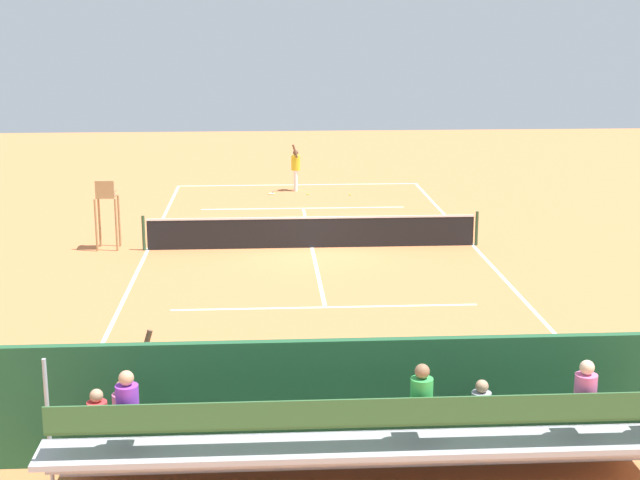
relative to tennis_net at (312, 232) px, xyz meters
The scene contains 13 objects.
ground_plane 0.50m from the tennis_net, ahead, with size 60.00×60.00×0.00m, color #D17542.
court_line_markings 0.50m from the tennis_net, 90.00° to the right, with size 10.10×22.20×0.01m.
tennis_net is the anchor object (origin of this frame).
backdrop_wall 14.01m from the tennis_net, 90.00° to the left, with size 18.00×0.16×2.00m, color #235633.
bleacher_stand 15.39m from the tennis_net, 89.90° to the left, with size 9.06×2.40×2.48m.
umpire_chair 6.26m from the tennis_net, ahead, with size 0.67×0.67×2.14m.
courtside_bench 13.60m from the tennis_net, 102.68° to the left, with size 1.80×0.40×0.93m.
equipment_bag 13.43m from the tennis_net, 93.38° to the left, with size 0.90×0.36×0.36m, color #334C8C.
tennis_player 9.66m from the tennis_net, 89.16° to the right, with size 0.41×0.55×1.93m.
tennis_racket 9.11m from the tennis_net, 82.84° to the right, with size 0.34×0.58×0.03m.
tennis_ball_near 8.73m from the tennis_net, 103.01° to the right, with size 0.07×0.07×0.07m, color #CCDB33.
tennis_ball_far 8.70m from the tennis_net, 91.92° to the right, with size 0.07×0.07×0.07m, color #CCDB33.
line_judge 13.77m from the tennis_net, 75.74° to the left, with size 0.42×0.55×1.93m.
Camera 1 is at (1.47, 27.72, 6.90)m, focal length 52.37 mm.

